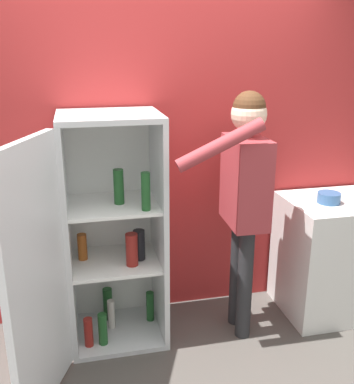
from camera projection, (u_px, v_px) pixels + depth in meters
wall_back at (158, 151)px, 3.31m from camera, size 7.00×0.06×2.55m
refrigerator at (99, 240)px, 2.97m from camera, size 0.94×1.18×1.61m
person at (244, 185)px, 3.02m from camera, size 0.66×0.56×1.75m
counter at (333, 256)px, 3.50m from camera, size 0.78×0.64×0.92m
bowl at (329, 198)px, 3.29m from camera, size 0.17×0.17×0.08m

